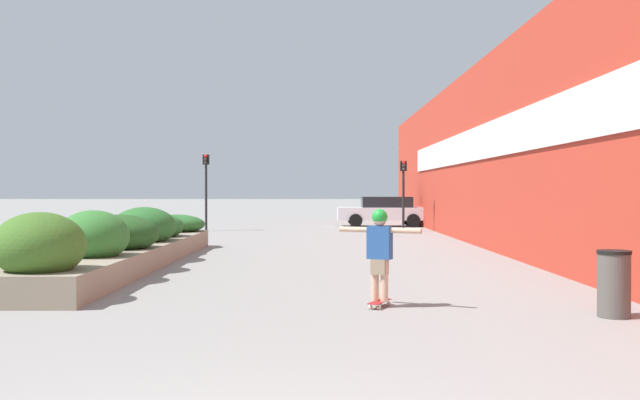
% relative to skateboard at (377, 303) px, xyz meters
% --- Properties ---
extents(building_wall_right, '(0.67, 49.50, 6.02)m').
position_rel_skateboard_xyz_m(building_wall_right, '(4.50, 10.69, 2.94)').
color(building_wall_right, '#B23323').
rests_on(building_wall_right, ground_plane).
extents(planter_box, '(1.90, 12.82, 1.47)m').
position_rel_skateboard_xyz_m(planter_box, '(-5.49, 5.95, 0.53)').
color(planter_box, gray).
rests_on(planter_box, ground_plane).
extents(skateboard, '(0.43, 0.65, 0.10)m').
position_rel_skateboard_xyz_m(skateboard, '(0.00, 0.00, 0.00)').
color(skateboard, maroon).
rests_on(skateboard, ground_plane).
extents(skateboarder, '(1.25, 0.65, 1.44)m').
position_rel_skateboard_xyz_m(skateboarder, '(-0.00, 0.00, 0.90)').
color(skateboarder, tan).
rests_on(skateboarder, skateboard).
extents(trash_bin, '(0.48, 0.48, 0.96)m').
position_rel_skateboard_xyz_m(trash_bin, '(3.30, -0.89, 0.41)').
color(trash_bin, '#514C47').
rests_on(trash_bin, ground_plane).
extents(car_leftmost, '(4.61, 1.95, 1.51)m').
position_rel_skateboard_xyz_m(car_leftmost, '(2.32, 25.10, 0.73)').
color(car_leftmost, silver).
rests_on(car_leftmost, ground_plane).
extents(car_center_left, '(4.06, 1.94, 1.51)m').
position_rel_skateboard_xyz_m(car_center_left, '(10.72, 26.60, 0.74)').
color(car_center_left, silver).
rests_on(car_center_left, ground_plane).
extents(traffic_light_left, '(0.28, 0.30, 3.46)m').
position_rel_skateboard_xyz_m(traffic_light_left, '(-6.11, 21.20, 2.29)').
color(traffic_light_left, black).
rests_on(traffic_light_left, ground_plane).
extents(traffic_light_right, '(0.28, 0.30, 3.15)m').
position_rel_skateboard_xyz_m(traffic_light_right, '(2.78, 20.52, 2.10)').
color(traffic_light_right, black).
rests_on(traffic_light_right, ground_plane).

